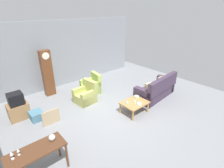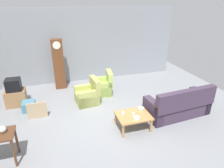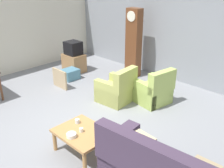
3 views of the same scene
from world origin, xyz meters
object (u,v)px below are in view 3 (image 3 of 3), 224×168
armchair_olive_near (117,90)px  cup_blue_rimmed (77,121)px  armchair_olive_far (153,91)px  cup_white_porcelain (81,130)px  coffee_table_wood (83,134)px  bowl_white_stacked (71,135)px  grandfather_clock (134,43)px  bowl_shallow_green (103,133)px  tv_stand_cabinet (74,63)px  tv_crt (73,48)px  framed_picture_leaning (60,79)px  storage_box_blue (70,74)px

armchair_olive_near → cup_blue_rimmed: bearing=-69.3°
armchair_olive_far → cup_white_porcelain: bearing=-84.2°
coffee_table_wood → bowl_white_stacked: bowl_white_stacked is taller
grandfather_clock → cup_blue_rimmed: grandfather_clock is taller
cup_white_porcelain → cup_blue_rimmed: 0.30m
armchair_olive_near → bowl_shallow_green: size_ratio=4.67×
cup_white_porcelain → bowl_white_stacked: cup_white_porcelain is taller
coffee_table_wood → cup_white_porcelain: (-0.01, -0.02, 0.10)m
grandfather_clock → tv_stand_cabinet: grandfather_clock is taller
tv_stand_cabinet → cup_blue_rimmed: bearing=-37.0°
tv_crt → framed_picture_leaning: tv_crt is taller
framed_picture_leaning → cup_blue_rimmed: (2.41, -1.29, 0.22)m
grandfather_clock → tv_crt: size_ratio=4.34×
cup_blue_rimmed → storage_box_blue: bearing=145.3°
grandfather_clock → storage_box_blue: 2.15m
tv_crt → cup_blue_rimmed: tv_crt is taller
coffee_table_wood → bowl_shallow_green: size_ratio=4.87×
cup_blue_rimmed → tv_crt: bearing=143.0°
tv_stand_cabinet → framed_picture_leaning: size_ratio=1.13×
bowl_shallow_green → grandfather_clock: bearing=122.6°
armchair_olive_near → coffee_table_wood: (0.96, -1.90, 0.08)m
grandfather_clock → tv_crt: (-1.61, -1.07, -0.25)m
armchair_olive_near → tv_crt: bearing=166.7°
framed_picture_leaning → tv_stand_cabinet: bearing=124.2°
tv_stand_cabinet → cup_white_porcelain: bearing=-36.2°
armchair_olive_far → grandfather_clock: size_ratio=0.44×
armchair_olive_near → bowl_white_stacked: armchair_olive_near is taller
bowl_white_stacked → bowl_shallow_green: 0.54m
armchair_olive_near → bowl_shallow_green: 2.15m
framed_picture_leaning → armchair_olive_near: bearing=16.3°
tv_stand_cabinet → bowl_white_stacked: tv_stand_cabinet is taller
tv_stand_cabinet → bowl_shallow_green: bearing=-31.4°
framed_picture_leaning → storage_box_blue: (-0.31, 0.59, -0.11)m
coffee_table_wood → framed_picture_leaning: 3.04m
armchair_olive_near → tv_crt: size_ratio=1.92×
tv_crt → bowl_white_stacked: bearing=-38.5°
bowl_white_stacked → grandfather_clock: bearing=115.7°
armchair_olive_near → storage_box_blue: (-2.04, 0.09, -0.15)m
armchair_olive_far → cup_blue_rimmed: size_ratio=11.13×
armchair_olive_far → tv_crt: (-3.18, -0.00, 0.49)m
grandfather_clock → cup_white_porcelain: bearing=-63.0°
armchair_olive_far → bowl_white_stacked: (0.26, -2.73, 0.18)m
coffee_table_wood → grandfather_clock: bearing=117.2°
armchair_olive_near → framed_picture_leaning: (-1.74, -0.51, -0.04)m
coffee_table_wood → cup_white_porcelain: size_ratio=12.76×
tv_crt → bowl_white_stacked: (3.43, -2.73, -0.31)m
armchair_olive_near → tv_stand_cabinet: 2.55m
coffee_table_wood → tv_stand_cabinet: bearing=144.1°
tv_crt → grandfather_clock: bearing=33.8°
armchair_olive_near → tv_stand_cabinet: size_ratio=1.35×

